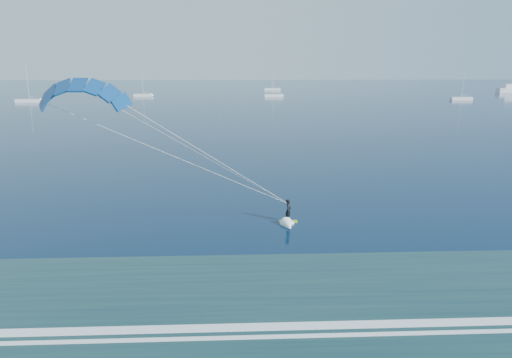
{
  "coord_description": "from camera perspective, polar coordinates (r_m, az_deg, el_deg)",
  "views": [
    {
      "loc": [
        2.36,
        -11.8,
        13.34
      ],
      "look_at": [
        3.87,
        23.05,
        4.69
      ],
      "focal_mm": 32.0,
      "sensor_mm": 36.0,
      "label": 1
    }
  ],
  "objects": [
    {
      "name": "sailboat_1",
      "position": [
        214.47,
        -13.93,
        10.16
      ],
      "size": [
        8.12,
        2.4,
        11.23
      ],
      "color": "white",
      "rests_on": "ground"
    },
    {
      "name": "sailboat_4",
      "position": [
        204.03,
        24.28,
        9.17
      ],
      "size": [
        8.49,
        2.4,
        11.54
      ],
      "color": "white",
      "rests_on": "ground"
    },
    {
      "name": "sailboat_3",
      "position": [
        262.95,
        2.02,
        11.17
      ],
      "size": [
        8.62,
        2.4,
        11.74
      ],
      "color": "white",
      "rests_on": "ground"
    },
    {
      "name": "sailboat_2",
      "position": [
        205.17,
        2.2,
        10.39
      ],
      "size": [
        7.98,
        2.4,
        11.18
      ],
      "color": "white",
      "rests_on": "ground"
    },
    {
      "name": "sailboat_0",
      "position": [
        194.58,
        -26.45,
        8.78
      ],
      "size": [
        10.09,
        2.4,
        13.53
      ],
      "color": "white",
      "rests_on": "ground"
    },
    {
      "name": "motor_yacht",
      "position": [
        271.74,
        29.39,
        9.73
      ],
      "size": [
        15.65,
        4.17,
        6.38
      ],
      "color": "white",
      "rests_on": "ground"
    },
    {
      "name": "kitesurfer_rig",
      "position": [
        34.91,
        -7.45,
        3.35
      ],
      "size": [
        19.62,
        9.21,
        13.59
      ],
      "color": "#96D218",
      "rests_on": "ground"
    }
  ]
}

